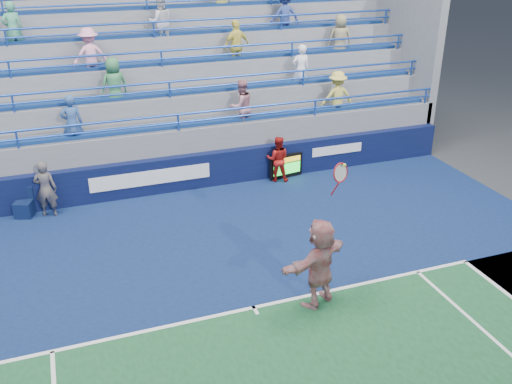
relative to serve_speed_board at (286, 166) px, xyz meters
name	(u,v)px	position (x,y,z in m)	size (l,w,h in m)	color
ground	(254,308)	(-3.33, -6.26, -0.40)	(120.00, 120.00, 0.00)	#333538
sponsor_wall	(183,173)	(-3.33, 0.24, 0.15)	(18.00, 0.32, 1.10)	#091232
bleacher_stand	(157,108)	(-3.33, 4.01, 1.14)	(18.00, 5.60, 6.13)	slate
serve_speed_board	(286,166)	(0.00, 0.00, 0.00)	(1.16, 0.29, 0.80)	black
judge_chair	(24,208)	(-7.95, -0.03, -0.14)	(0.60, 0.61, 0.82)	#0C193D
tennis_player	(320,263)	(-1.96, -6.52, 0.61)	(1.94, 1.30, 3.22)	silver
line_judge	(46,189)	(-7.30, -0.22, 0.42)	(0.60, 0.39, 1.64)	#151C3A
ball_girl	(278,159)	(-0.34, -0.12, 0.34)	(0.72, 0.56, 1.48)	#A91713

